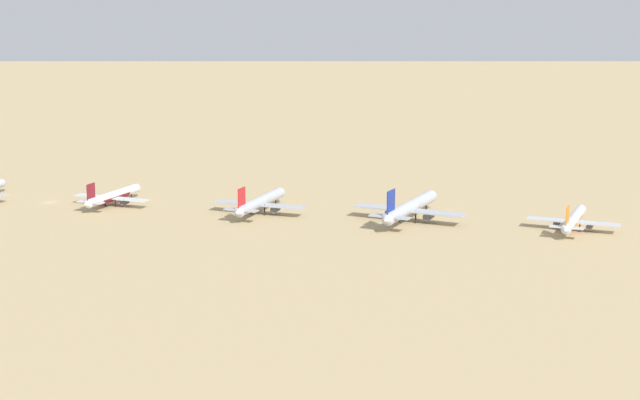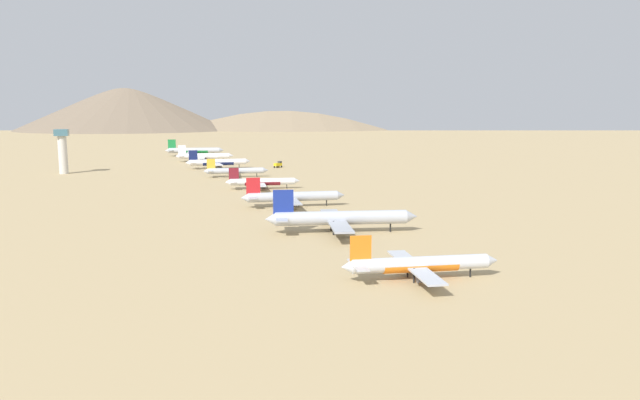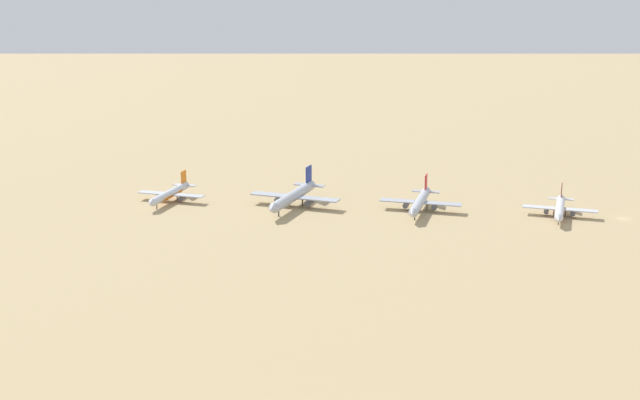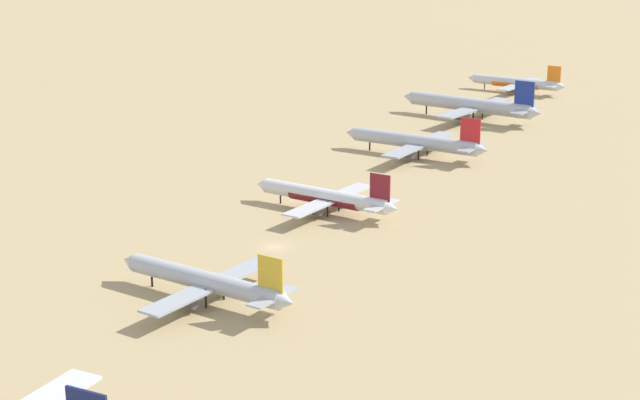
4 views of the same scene
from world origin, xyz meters
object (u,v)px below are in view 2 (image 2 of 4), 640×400
parked_jet_6 (204,156)px  service_truck (278,164)px  parked_jet_2 (292,197)px  parked_jet_0 (419,264)px  parked_jet_5 (218,162)px  parked_jet_3 (262,182)px  parked_jet_4 (235,171)px  parked_jet_1 (340,218)px  parked_jet_7 (194,151)px  control_tower (62,149)px

parked_jet_6 → service_truck: size_ratio=6.95×
parked_jet_2 → parked_jet_0: bearing=-87.2°
parked_jet_5 → parked_jet_6: 50.80m
parked_jet_3 → parked_jet_0: bearing=-87.4°
parked_jet_2 → parked_jet_4: parked_jet_2 is taller
parked_jet_0 → parked_jet_6: (-20.41, 301.90, 0.45)m
parked_jet_3 → service_truck: size_ratio=6.00×
parked_jet_5 → parked_jet_1: bearing=-85.9°
parked_jet_7 → parked_jet_4: bearing=-85.6°
parked_jet_6 → parked_jet_3: bearing=-84.8°
parked_jet_5 → parked_jet_3: bearing=-84.6°
parked_jet_4 → parked_jet_2: bearing=-85.9°
parked_jet_1 → parked_jet_4: parked_jet_1 is taller
parked_jet_7 → control_tower: (-78.18, -108.83, 9.72)m
parked_jet_2 → parked_jet_3: parked_jet_2 is taller
parked_jet_7 → service_truck: size_ratio=7.83×
parked_jet_0 → parked_jet_1: size_ratio=0.77×
parked_jet_7 → control_tower: bearing=-125.7°
parked_jet_4 → parked_jet_7: (-11.58, 150.98, 0.94)m
parked_jet_4 → parked_jet_6: 100.07m
parked_jet_0 → service_truck: parked_jet_0 is taller
parked_jet_5 → parked_jet_7: size_ratio=0.89×
parked_jet_2 → parked_jet_6: bearing=94.4°
parked_jet_4 → parked_jet_5: 49.27m
parked_jet_0 → parked_jet_6: size_ratio=0.88×
parked_jet_2 → service_truck: 149.59m
parked_jet_1 → parked_jet_3: 101.34m
parked_jet_1 → parked_jet_2: bearing=93.5°
parked_jet_3 → parked_jet_7: 202.33m
parked_jet_3 → parked_jet_6: 150.98m
parked_jet_1 → parked_jet_7: bearing=94.2°
parked_jet_4 → parked_jet_6: size_ratio=0.87×
parked_jet_4 → parked_jet_3: bearing=-83.9°
control_tower → parked_jet_6: bearing=35.2°
parked_jet_0 → parked_jet_7: (-23.78, 353.15, 0.93)m
parked_jet_1 → control_tower: size_ratio=1.81×
parked_jet_2 → parked_jet_7: size_ratio=0.88×
parked_jet_1 → service_truck: parked_jet_1 is taller
parked_jet_1 → parked_jet_7: (-21.98, 302.82, -0.11)m
parked_jet_1 → control_tower: 218.54m
parked_jet_2 → parked_jet_4: size_ratio=1.14×
parked_jet_0 → parked_jet_4: bearing=93.5°
parked_jet_4 → control_tower: 99.73m
parked_jet_6 → control_tower: size_ratio=1.59×
parked_jet_1 → parked_jet_3: parked_jet_1 is taller
parked_jet_6 → parked_jet_1: bearing=-85.8°
parked_jet_2 → parked_jet_4: (-7.39, 102.73, -0.46)m
parked_jet_4 → parked_jet_6: bearing=94.7°
parked_jet_3 → parked_jet_6: size_ratio=0.86×
parked_jet_0 → parked_jet_6: 302.59m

